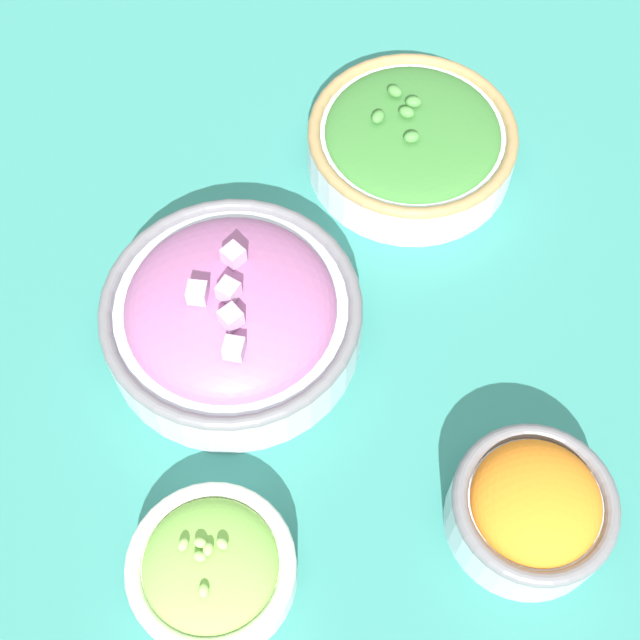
% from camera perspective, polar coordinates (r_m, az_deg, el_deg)
% --- Properties ---
extents(ground_plane, '(3.00, 3.00, 0.00)m').
position_cam_1_polar(ground_plane, '(0.77, 0.00, -1.08)').
color(ground_plane, '#337F75').
extents(bowl_broccoli, '(0.20, 0.20, 0.07)m').
position_cam_1_polar(bowl_broccoli, '(0.85, 5.88, 11.29)').
color(bowl_broccoli, silver).
rests_on(bowl_broccoli, ground_plane).
extents(bowl_carrots, '(0.12, 0.12, 0.08)m').
position_cam_1_polar(bowl_carrots, '(0.69, 13.42, -11.60)').
color(bowl_carrots, '#B2C1CC').
rests_on(bowl_carrots, ground_plane).
extents(bowl_lettuce, '(0.12, 0.12, 0.06)m').
position_cam_1_polar(bowl_lettuce, '(0.68, -6.95, -15.46)').
color(bowl_lettuce, white).
rests_on(bowl_lettuce, ground_plane).
extents(bowl_red_onion, '(0.22, 0.22, 0.09)m').
position_cam_1_polar(bowl_red_onion, '(0.74, -5.66, 0.37)').
color(bowl_red_onion, '#B2C1CC').
rests_on(bowl_red_onion, ground_plane).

